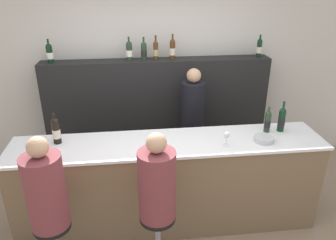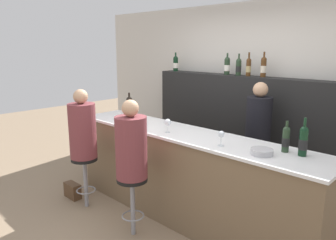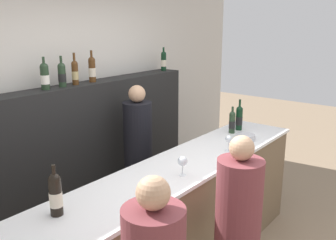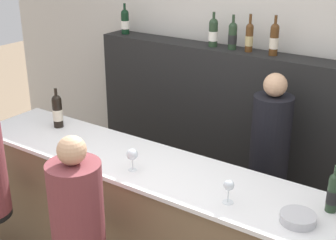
% 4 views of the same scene
% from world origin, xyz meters
% --- Properties ---
extents(ground_plane, '(16.00, 16.00, 0.00)m').
position_xyz_m(ground_plane, '(0.00, 0.00, 0.00)').
color(ground_plane, '#8C755B').
extents(wall_back, '(6.40, 0.05, 2.60)m').
position_xyz_m(wall_back, '(0.00, 1.82, 1.30)').
color(wall_back, beige).
rests_on(wall_back, ground_plane).
extents(bar_counter, '(3.25, 0.64, 1.05)m').
position_xyz_m(bar_counter, '(0.00, 0.30, 0.52)').
color(bar_counter, brown).
rests_on(bar_counter, ground_plane).
extents(back_bar_cabinet, '(3.05, 0.28, 1.59)m').
position_xyz_m(back_bar_cabinet, '(0.00, 1.59, 0.80)').
color(back_bar_cabinet, black).
rests_on(back_bar_cabinet, ground_plane).
extents(wine_bottle_counter_0, '(0.08, 0.08, 0.33)m').
position_xyz_m(wine_bottle_counter_0, '(-1.13, 0.42, 1.19)').
color(wine_bottle_counter_0, black).
rests_on(wine_bottle_counter_0, bar_counter).
extents(wine_bottle_counter_1, '(0.07, 0.07, 0.29)m').
position_xyz_m(wine_bottle_counter_1, '(1.10, 0.42, 1.17)').
color(wine_bottle_counter_1, '#233823').
rests_on(wine_bottle_counter_1, bar_counter).
extents(wine_bottle_counter_2, '(0.07, 0.07, 0.34)m').
position_xyz_m(wine_bottle_counter_2, '(1.25, 0.42, 1.18)').
color(wine_bottle_counter_2, black).
rests_on(wine_bottle_counter_2, bar_counter).
extents(wine_bottle_backbar_0, '(0.08, 0.08, 0.30)m').
position_xyz_m(wine_bottle_backbar_0, '(-1.36, 1.59, 1.72)').
color(wine_bottle_backbar_0, black).
rests_on(wine_bottle_backbar_0, back_bar_cabinet).
extents(wine_bottle_backbar_1, '(0.08, 0.08, 0.30)m').
position_xyz_m(wine_bottle_backbar_1, '(-0.36, 1.59, 1.72)').
color(wine_bottle_backbar_1, '#233823').
rests_on(wine_bottle_backbar_1, back_bar_cabinet).
extents(wine_bottle_backbar_2, '(0.08, 0.08, 0.30)m').
position_xyz_m(wine_bottle_backbar_2, '(-0.17, 1.59, 1.71)').
color(wine_bottle_backbar_2, '#233823').
rests_on(wine_bottle_backbar_2, back_bar_cabinet).
extents(wine_bottle_backbar_3, '(0.07, 0.07, 0.32)m').
position_xyz_m(wine_bottle_backbar_3, '(-0.01, 1.59, 1.72)').
color(wine_bottle_backbar_3, '#4C2D14').
rests_on(wine_bottle_backbar_3, back_bar_cabinet).
extents(wine_bottle_backbar_4, '(0.07, 0.07, 0.33)m').
position_xyz_m(wine_bottle_backbar_4, '(0.21, 1.59, 1.73)').
color(wine_bottle_backbar_4, '#4C2D14').
rests_on(wine_bottle_backbar_4, back_bar_cabinet).
extents(wine_glass_0, '(0.08, 0.08, 0.16)m').
position_xyz_m(wine_glass_0, '(-0.15, 0.16, 1.16)').
color(wine_glass_0, silver).
rests_on(wine_glass_0, bar_counter).
extents(wine_glass_1, '(0.07, 0.07, 0.15)m').
position_xyz_m(wine_glass_1, '(0.57, 0.16, 1.15)').
color(wine_glass_1, silver).
rests_on(wine_glass_1, bar_counter).
extents(metal_bowl, '(0.20, 0.20, 0.05)m').
position_xyz_m(metal_bowl, '(0.98, 0.20, 1.07)').
color(metal_bowl, '#B7B7BC').
rests_on(metal_bowl, bar_counter).
extents(bar_stool_left, '(0.32, 0.32, 0.65)m').
position_xyz_m(bar_stool_left, '(-1.10, -0.35, 0.50)').
color(bar_stool_left, gray).
rests_on(bar_stool_left, ground_plane).
extents(guest_seated_left, '(0.33, 0.33, 0.84)m').
position_xyz_m(guest_seated_left, '(-1.10, -0.35, 1.02)').
color(guest_seated_left, brown).
rests_on(guest_seated_left, bar_stool_left).
extents(bar_stool_right, '(0.32, 0.32, 0.65)m').
position_xyz_m(bar_stool_right, '(-0.18, -0.35, 0.50)').
color(bar_stool_right, gray).
rests_on(bar_stool_right, ground_plane).
extents(guest_seated_right, '(0.33, 0.33, 0.82)m').
position_xyz_m(guest_seated_right, '(-0.18, -0.35, 1.01)').
color(guest_seated_right, brown).
rests_on(guest_seated_right, bar_stool_right).
extents(bartender, '(0.30, 0.30, 1.58)m').
position_xyz_m(bartender, '(0.42, 1.16, 0.73)').
color(bartender, black).
rests_on(bartender, ground_plane).
extents(handbag, '(0.26, 0.12, 0.20)m').
position_xyz_m(handbag, '(-1.44, -0.35, 0.10)').
color(handbag, '#513823').
rests_on(handbag, ground_plane).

